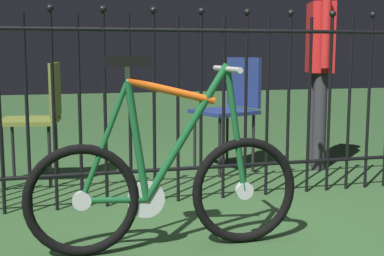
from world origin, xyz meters
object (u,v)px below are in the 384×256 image
(bicycle, at_px, (165,184))
(person_visitor, at_px, (320,55))
(chair_olive, at_px, (41,111))
(chair_navy, at_px, (232,102))

(bicycle, distance_m, person_visitor, 2.26)
(bicycle, xyz_separation_m, person_visitor, (1.59, 1.49, 0.60))
(bicycle, relative_size, chair_olive, 1.52)
(chair_navy, bearing_deg, person_visitor, -8.79)
(bicycle, bearing_deg, chair_navy, 60.80)
(bicycle, xyz_separation_m, chair_olive, (-0.59, 1.53, 0.20))
(bicycle, height_order, chair_navy, bicycle)
(bicycle, distance_m, chair_navy, 1.84)
(bicycle, bearing_deg, person_visitor, 43.03)
(bicycle, distance_m, chair_olive, 1.65)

